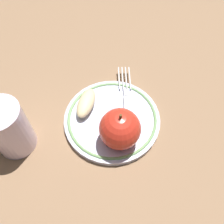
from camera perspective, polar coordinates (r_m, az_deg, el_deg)
name	(u,v)px	position (r m, az deg, el deg)	size (l,w,h in m)	color
ground_plane	(119,117)	(0.53, 1.71, -1.15)	(2.00, 2.00, 0.00)	#896749
plate	(112,119)	(0.51, 0.00, -1.64)	(0.20, 0.20, 0.02)	silver
apple_red_whole	(120,129)	(0.45, 1.82, -3.90)	(0.08, 0.08, 0.09)	red
apple_slice_front	(86,103)	(0.51, -5.94, 2.08)	(0.07, 0.03, 0.02)	beige
fork	(126,102)	(0.53, 3.28, 2.32)	(0.10, 0.17, 0.00)	silver
drinking_glass	(9,129)	(0.48, -22.55, -3.57)	(0.07, 0.07, 0.11)	white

